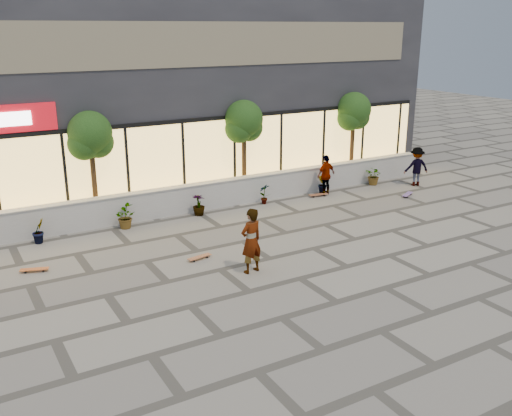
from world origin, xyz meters
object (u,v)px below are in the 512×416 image
skater_center (251,241)px  tree_mideast (244,124)px  tree_east (354,113)px  skateboard_right_near (319,195)px  skater_right_near (326,175)px  skater_right_far (416,167)px  skateboard_right_far (408,194)px  tree_midwest (90,138)px  skateboard_left (34,269)px  skateboard_center (199,257)px

skater_center → tree_mideast: bearing=-127.8°
tree_east → skateboard_right_near: (-2.87, -1.50, -2.90)m
skater_right_near → skater_right_far: (4.25, -0.81, 0.01)m
tree_mideast → skater_right_far: tree_mideast is taller
skater_center → skateboard_right_far: 9.89m
skater_right_near → skateboard_right_far: skater_right_near is taller
tree_east → skateboard_right_far: (0.32, -3.28, -2.90)m
tree_east → skateboard_right_near: bearing=-152.4°
skater_center → tree_midwest: bearing=-79.3°
tree_mideast → skateboard_left: (-8.76, -3.56, -2.91)m
tree_midwest → tree_mideast: same height
skateboard_center → tree_mideast: bearing=39.2°
skater_right_near → skateboard_right_far: size_ratio=2.06×
skateboard_right_near → skateboard_right_far: skateboard_right_near is taller
tree_east → skateboard_right_far: tree_east is taller
skater_right_near → skateboard_left: bearing=-0.9°
tree_east → skateboard_left: 14.98m
tree_east → skater_right_near: bearing=-150.3°
skateboard_right_near → skateboard_right_far: (3.19, -1.78, -0.00)m
skater_right_near → skateboard_right_near: size_ratio=1.96×
skater_right_near → skateboard_right_near: skater_right_near is taller
tree_midwest → skater_right_near: 9.40m
tree_east → skateboard_center: bearing=-152.7°
skater_right_near → skater_right_far: bearing=157.9°
tree_mideast → skateboard_right_far: (5.82, -3.28, -2.90)m
tree_east → skater_center: 11.33m
skater_right_far → skateboard_left: skater_right_far is taller
tree_midwest → skateboard_left: (-2.76, -3.56, -2.91)m
tree_east → skateboard_left: (-14.26, -3.56, -2.91)m
skater_center → skater_right_far: 11.62m
skateboard_right_near → tree_mideast: bearing=157.9°
tree_midwest → skateboard_right_near: (8.63, -1.50, -2.90)m
tree_midwest → skater_right_far: bearing=-9.5°
skateboard_right_far → skateboard_right_near: bearing=123.3°
skater_center → skater_right_near: size_ratio=1.13×
skater_right_near → skateboard_right_far: 3.43m
skater_center → skateboard_center: bearing=-70.7°
skater_right_far → skateboard_left: (-16.06, -1.35, -0.76)m
skater_right_far → skater_center: bearing=41.5°
skateboard_left → tree_mideast: bearing=41.4°
tree_midwest → skateboard_left: size_ratio=4.89×
skater_center → skateboard_right_near: 8.00m
skateboard_center → skateboard_right_far: (10.16, 1.79, 0.00)m
skater_right_near → tree_mideast: bearing=-35.9°
tree_east → skateboard_right_near: size_ratio=4.63×
tree_mideast → skateboard_right_near: 4.19m
tree_east → skater_center: (-8.95, -6.64, -2.04)m
tree_mideast → tree_east: (5.50, 0.00, 0.00)m
tree_east → skateboard_center: (-9.84, -5.07, -2.91)m
skateboard_left → skateboard_right_far: 14.58m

